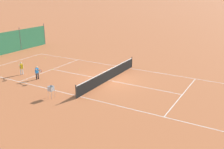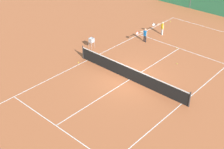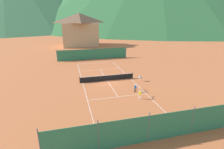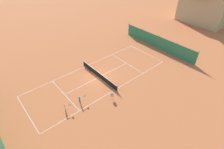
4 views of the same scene
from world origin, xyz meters
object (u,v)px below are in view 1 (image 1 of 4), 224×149
at_px(player_near_service, 21,67).
at_px(tennis_ball_alley_left, 80,69).
at_px(player_near_baseline, 37,72).
at_px(tennis_net, 109,75).
at_px(tennis_ball_far_corner, 45,58).
at_px(ball_hopper, 51,89).
at_px(tennis_ball_by_net_right, 60,58).
at_px(tennis_ball_mid_court, 87,99).
at_px(tennis_ball_alley_right, 53,70).

xyz_separation_m(player_near_service, tennis_ball_alley_left, (-3.89, 3.65, -0.67)).
height_order(player_near_service, player_near_baseline, player_near_service).
xyz_separation_m(tennis_net, tennis_ball_alley_left, (-1.26, -4.03, -0.47)).
xyz_separation_m(tennis_ball_far_corner, ball_hopper, (8.14, 8.36, 0.62)).
distance_m(tennis_ball_by_net_right, tennis_ball_mid_court, 12.29).
bearing_deg(tennis_ball_mid_court, tennis_ball_alley_left, -139.42).
height_order(tennis_ball_mid_court, ball_hopper, ball_hopper).
bearing_deg(tennis_ball_far_corner, ball_hopper, 45.76).
xyz_separation_m(tennis_net, tennis_ball_alley_right, (0.15, -6.23, -0.47)).
bearing_deg(tennis_net, tennis_ball_far_corner, -105.85).
bearing_deg(tennis_ball_alley_left, tennis_net, 72.68).
distance_m(tennis_ball_by_net_right, tennis_ball_alley_left, 5.17).
xyz_separation_m(tennis_ball_alley_right, tennis_ball_mid_court, (4.15, 6.96, 0.00)).
bearing_deg(tennis_net, player_near_service, -71.04).
height_order(player_near_service, tennis_ball_alley_right, player_near_service).
xyz_separation_m(tennis_ball_by_net_right, tennis_ball_mid_court, (8.03, 9.30, 0.00)).
distance_m(player_near_service, ball_hopper, 6.58).
bearing_deg(tennis_ball_far_corner, tennis_ball_mid_court, 56.40).
distance_m(tennis_ball_alley_right, tennis_ball_by_net_right, 4.53).
relative_size(player_near_baseline, tennis_ball_mid_court, 18.00).
xyz_separation_m(player_near_service, tennis_ball_alley_right, (-2.49, 1.45, -0.67)).
bearing_deg(tennis_ball_mid_court, tennis_ball_alley_right, -120.83).
bearing_deg(tennis_net, player_near_baseline, -62.41).
height_order(tennis_ball_far_corner, ball_hopper, ball_hopper).
bearing_deg(player_near_service, tennis_ball_far_corner, -156.82).
xyz_separation_m(player_near_baseline, tennis_ball_by_net_right, (-6.59, -3.10, -0.66)).
bearing_deg(tennis_ball_mid_court, player_near_service, -101.20).
bearing_deg(tennis_ball_far_corner, tennis_ball_alley_left, 75.15).
xyz_separation_m(tennis_net, ball_hopper, (5.30, -1.66, 0.15)).
relative_size(tennis_net, tennis_ball_far_corner, 139.09).
bearing_deg(player_near_baseline, tennis_ball_far_corner, -141.38).
height_order(tennis_ball_by_net_right, tennis_ball_mid_court, same).
bearing_deg(tennis_ball_far_corner, player_near_service, 23.18).
distance_m(tennis_ball_far_corner, tennis_ball_mid_court, 12.91).
height_order(tennis_ball_alley_right, tennis_ball_alley_left, same).
relative_size(tennis_net, player_near_service, 7.68).
relative_size(tennis_ball_alley_right, tennis_ball_alley_left, 1.00).
height_order(player_near_service, tennis_ball_mid_court, player_near_service).
distance_m(tennis_ball_alley_right, ball_hopper, 6.91).
distance_m(tennis_ball_far_corner, tennis_ball_by_net_right, 1.70).
relative_size(tennis_ball_alley_right, tennis_ball_mid_court, 1.00).
bearing_deg(tennis_ball_alley_right, tennis_ball_alley_left, 122.56).
relative_size(player_near_service, ball_hopper, 1.34).
bearing_deg(player_near_service, player_near_baseline, 84.30).
distance_m(player_near_baseline, tennis_ball_by_net_right, 7.31).
distance_m(tennis_ball_far_corner, ball_hopper, 11.69).
xyz_separation_m(tennis_ball_mid_court, ball_hopper, (1.00, -2.39, 0.62)).
xyz_separation_m(tennis_net, player_near_service, (2.64, -7.68, 0.20)).
relative_size(player_near_service, player_near_baseline, 1.01).
xyz_separation_m(tennis_ball_alley_right, ball_hopper, (5.15, 4.57, 0.62)).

